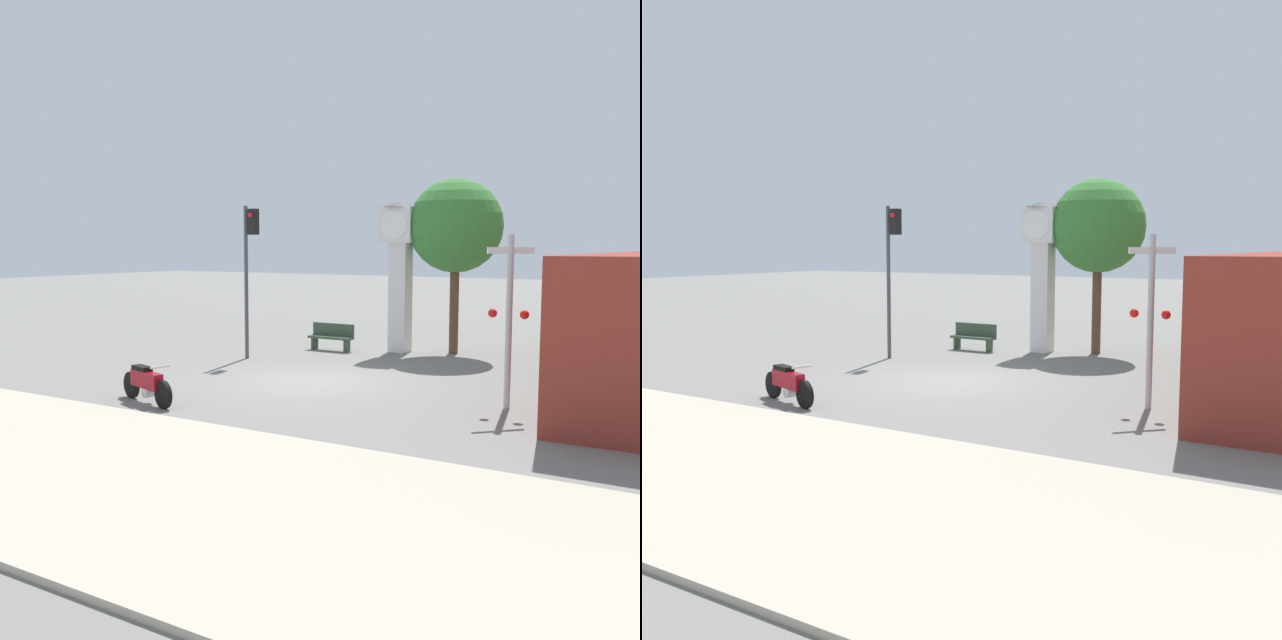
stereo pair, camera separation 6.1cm
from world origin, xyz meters
TOP-DOWN VIEW (x-y plane):
  - ground_plane at (0.00, 0.00)m, footprint 120.00×120.00m
  - sidewalk_strip at (0.00, -8.15)m, footprint 36.00×6.00m
  - motorcycle at (-1.80, -4.15)m, footprint 2.06×0.78m
  - clock_tower at (-0.17, 6.02)m, footprint 1.41×1.41m
  - traffic_light at (-3.61, 2.22)m, footprint 0.50×0.35m
  - railroad_crossing_signal at (5.42, -0.46)m, footprint 0.90×0.82m
  - street_tree at (1.52, 6.59)m, footprint 3.08×3.08m
  - bench at (-2.32, 5.12)m, footprint 1.60×0.44m

SIDE VIEW (x-z plane):
  - ground_plane at x=0.00m, z-range 0.00..0.00m
  - sidewalk_strip at x=0.00m, z-range 0.00..0.10m
  - motorcycle at x=-1.80m, z-range -0.02..0.92m
  - bench at x=-2.32m, z-range 0.03..0.95m
  - railroad_crossing_signal at x=5.42m, z-range 0.17..4.01m
  - traffic_light at x=-3.61m, z-range 0.87..5.69m
  - clock_tower at x=-0.17m, z-range 0.83..5.87m
  - street_tree at x=1.52m, z-range 1.32..7.09m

